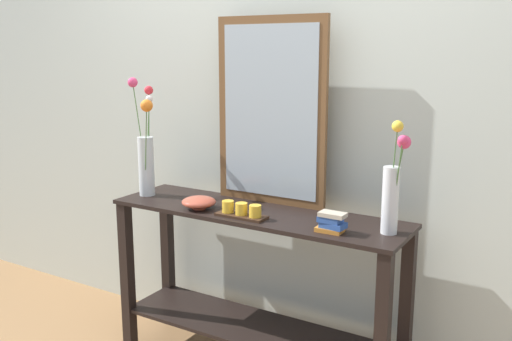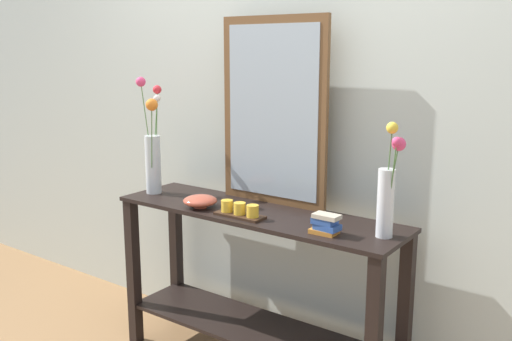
% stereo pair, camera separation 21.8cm
% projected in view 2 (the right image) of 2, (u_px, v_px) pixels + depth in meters
% --- Properties ---
extents(wall_back, '(6.40, 0.08, 2.70)m').
position_uv_depth(wall_back, '(294.00, 97.00, 2.86)').
color(wall_back, beige).
rests_on(wall_back, ground).
extents(console_table, '(1.47, 0.41, 0.83)m').
position_uv_depth(console_table, '(256.00, 274.00, 2.78)').
color(console_table, black).
rests_on(console_table, ground).
extents(mirror_leaning, '(0.59, 0.03, 0.91)m').
position_uv_depth(mirror_leaning, '(273.00, 112.00, 2.76)').
color(mirror_leaning, brown).
rests_on(mirror_leaning, console_table).
extents(tall_vase_left, '(0.23, 0.24, 0.61)m').
position_uv_depth(tall_vase_left, '(153.00, 151.00, 3.00)').
color(tall_vase_left, silver).
rests_on(tall_vase_left, console_table).
extents(vase_right, '(0.11, 0.10, 0.48)m').
position_uv_depth(vase_right, '(388.00, 191.00, 2.29)').
color(vase_right, silver).
rests_on(vase_right, console_table).
extents(candle_tray, '(0.24, 0.09, 0.07)m').
position_uv_depth(candle_tray, '(240.00, 211.00, 2.61)').
color(candle_tray, '#382316').
rests_on(candle_tray, console_table).
extents(decorative_bowl, '(0.17, 0.17, 0.06)m').
position_uv_depth(decorative_bowl, '(200.00, 201.00, 2.77)').
color(decorative_bowl, '#B24C38').
rests_on(decorative_bowl, console_table).
extents(book_stack, '(0.13, 0.08, 0.09)m').
position_uv_depth(book_stack, '(326.00, 224.00, 2.36)').
color(book_stack, orange).
rests_on(book_stack, console_table).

